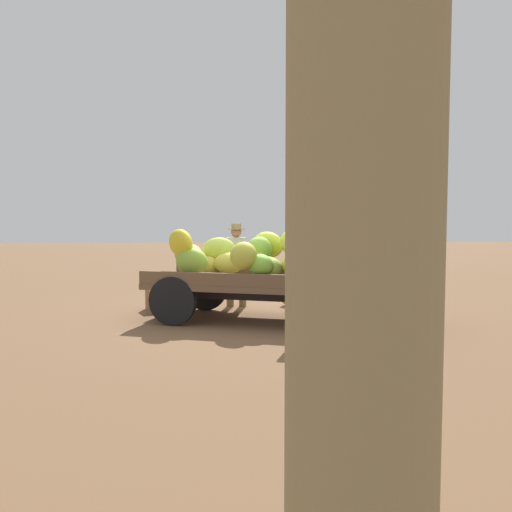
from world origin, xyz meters
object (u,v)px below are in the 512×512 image
object	(u,v)px
truck	(276,269)
loose_banana_bunch	(293,298)
farmer	(236,259)
wooden_crate	(160,299)

from	to	relation	value
truck	loose_banana_bunch	xyz separation A→B (m)	(0.54, 1.75, -0.79)
truck	farmer	distance (m)	1.79
farmer	wooden_crate	bearing A→B (deg)	-74.35
truck	wooden_crate	bearing A→B (deg)	166.96
farmer	loose_banana_bunch	bearing A→B (deg)	97.71
truck	loose_banana_bunch	distance (m)	1.99
truck	wooden_crate	size ratio (longest dim) A/B	9.50
truck	farmer	size ratio (longest dim) A/B	2.73
farmer	loose_banana_bunch	xyz separation A→B (m)	(1.18, 0.08, -0.83)
farmer	wooden_crate	distance (m)	1.73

